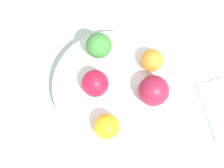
# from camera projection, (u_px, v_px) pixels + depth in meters

# --- Properties ---
(ground_plane) EXTENTS (6.00, 6.00, 0.00)m
(ground_plane) POSITION_uv_depth(u_px,v_px,m) (112.00, 94.00, 0.78)
(ground_plane) COLOR gray
(table_surface) EXTENTS (1.20, 1.20, 0.02)m
(table_surface) POSITION_uv_depth(u_px,v_px,m) (112.00, 93.00, 0.77)
(table_surface) COLOR #B2C6B2
(table_surface) RESTS_ON ground_plane
(bowl) EXTENTS (0.23, 0.23, 0.04)m
(bowl) POSITION_uv_depth(u_px,v_px,m) (112.00, 89.00, 0.74)
(bowl) COLOR white
(bowl) RESTS_ON table_surface
(broccoli) EXTENTS (0.05, 0.05, 0.06)m
(broccoli) POSITION_uv_depth(u_px,v_px,m) (99.00, 46.00, 0.71)
(broccoli) COLOR #99C17A
(broccoli) RESTS_ON bowl
(apple_red) EXTENTS (0.05, 0.05, 0.05)m
(apple_red) POSITION_uv_depth(u_px,v_px,m) (95.00, 82.00, 0.70)
(apple_red) COLOR #B7142D
(apple_red) RESTS_ON bowl
(apple_green) EXTENTS (0.06, 0.06, 0.06)m
(apple_green) POSITION_uv_depth(u_px,v_px,m) (154.00, 91.00, 0.69)
(apple_green) COLOR maroon
(apple_green) RESTS_ON bowl
(orange_front) EXTENTS (0.04, 0.04, 0.04)m
(orange_front) POSITION_uv_depth(u_px,v_px,m) (152.00, 60.00, 0.71)
(orange_front) COLOR orange
(orange_front) RESTS_ON bowl
(orange_back) EXTENTS (0.05, 0.05, 0.05)m
(orange_back) POSITION_uv_depth(u_px,v_px,m) (107.00, 127.00, 0.67)
(orange_back) COLOR orange
(orange_back) RESTS_ON bowl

